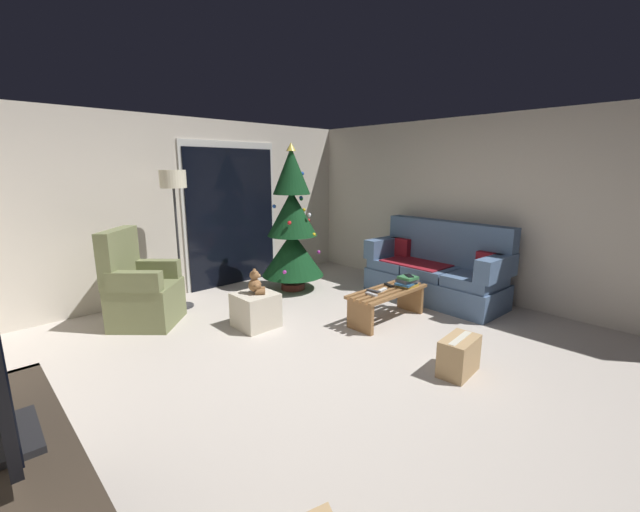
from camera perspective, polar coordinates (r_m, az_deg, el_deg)
The scene contains 19 objects.
ground_plane at distance 3.96m, azimuth 2.84°, elevation -14.64°, with size 7.00×7.00×0.00m, color #BCB2A8.
wall_back at distance 6.08m, azimuth -18.46°, elevation 6.64°, with size 5.72×0.12×2.50m, color beige.
wall_right at distance 5.96m, azimuth 22.54°, elevation 6.23°, with size 0.12×6.00×2.50m, color beige.
patio_door_frame at distance 6.34m, azimuth -12.58°, elevation 5.84°, with size 1.60×0.02×2.20m, color silver.
patio_door_glass at distance 6.33m, azimuth -12.47°, elevation 5.38°, with size 1.50×0.02×2.10m, color black.
couch at distance 5.78m, azimuth 16.35°, elevation -2.06°, with size 0.85×1.97×1.08m.
coffee_table at distance 4.86m, azimuth 9.63°, elevation -6.24°, with size 1.10×0.40×0.38m.
remote_silver at distance 4.59m, azimuth 7.41°, elevation -5.46°, with size 0.04×0.16×0.02m, color #ADADB2.
remote_black at distance 4.97m, azimuth 9.86°, elevation -4.15°, with size 0.04×0.16×0.02m, color black.
remote_white at distance 4.77m, azimuth 8.97°, elevation -4.85°, with size 0.04×0.16×0.02m, color silver.
remote_graphite at distance 4.71m, azimuth 7.61°, elevation -5.01°, with size 0.04×0.16×0.02m, color #333338.
book_stack at distance 4.99m, azimuth 12.43°, elevation -3.58°, with size 0.29×0.22×0.13m.
cell_phone at distance 4.98m, azimuth 12.69°, elevation -2.77°, with size 0.07×0.14×0.01m, color black.
christmas_tree at distance 5.89m, azimuth -4.02°, elevation 4.16°, with size 0.93×0.93×2.16m.
armchair at distance 5.09m, azimuth -24.34°, elevation -4.62°, with size 0.97×0.97×1.13m.
floor_lamp at distance 5.34m, azimuth -20.27°, elevation 8.54°, with size 0.32×0.32×1.78m.
ottoman at distance 4.69m, azimuth -9.24°, elevation -7.66°, with size 0.44×0.44×0.40m, color beige.
teddy_bear_chestnut at distance 4.59m, azimuth -9.24°, elevation -3.90°, with size 0.22×0.21×0.29m.
cardboard_box_taped_mid_floor at distance 3.85m, azimuth 19.34°, elevation -13.38°, with size 0.44×0.28×0.34m.
Camera 1 is at (-2.55, -2.43, 1.80)m, focal length 22.25 mm.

